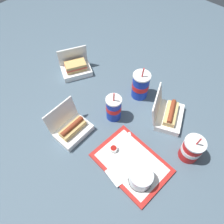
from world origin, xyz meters
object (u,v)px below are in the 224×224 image
object	(u,v)px
plastic_fork	(131,141)
clamshell_hotdog_right	(72,129)
soda_cup_right	(114,108)
clamshell_sandwich_back	(76,68)
clamshell_hotdog_left	(168,115)
ketchup_cup	(114,149)
food_tray	(131,163)
soda_cup_left	(140,85)
soda_cup_back	(192,149)
cake_container	(141,178)

from	to	relation	value
plastic_fork	clamshell_hotdog_right	bearing A→B (deg)	-110.42
soda_cup_right	clamshell_sandwich_back	bearing A→B (deg)	167.02
clamshell_hotdog_left	soda_cup_right	distance (m)	0.32
soda_cup_right	ketchup_cup	bearing A→B (deg)	-48.18
clamshell_hotdog_right	soda_cup_right	distance (m)	0.26
clamshell_sandwich_back	food_tray	bearing A→B (deg)	-20.26
soda_cup_left	clamshell_sandwich_back	bearing A→B (deg)	-163.28
soda_cup_left	clamshell_hotdog_left	bearing A→B (deg)	-8.15
ketchup_cup	soda_cup_left	distance (m)	0.42
clamshell_hotdog_left	food_tray	bearing A→B (deg)	-86.83
ketchup_cup	soda_cup_back	distance (m)	0.39
clamshell_hotdog_right	soda_cup_right	size ratio (longest dim) A/B	0.88
food_tray	soda_cup_right	world-z (taller)	soda_cup_right
food_tray	soda_cup_back	xyz separation A→B (m)	(0.19, 0.23, 0.07)
cake_container	soda_cup_back	size ratio (longest dim) A/B	0.55
clamshell_hotdog_left	clamshell_sandwich_back	bearing A→B (deg)	-171.68
food_tray	clamshell_hotdog_right	distance (m)	0.37
clamshell_sandwich_back	cake_container	bearing A→B (deg)	-21.00
food_tray	clamshell_sandwich_back	size ratio (longest dim) A/B	1.66
food_tray	soda_cup_right	size ratio (longest dim) A/B	1.75
cake_container	clamshell_sandwich_back	size ratio (longest dim) A/B	0.49
cake_container	soda_cup_back	xyz separation A→B (m)	(0.10, 0.28, 0.02)
clamshell_sandwich_back	ketchup_cup	bearing A→B (deg)	-24.68
clamshell_sandwich_back	soda_cup_right	xyz separation A→B (m)	(0.43, -0.10, 0.04)
food_tray	cake_container	distance (m)	0.11
plastic_fork	soda_cup_right	xyz separation A→B (m)	(-0.19, 0.06, 0.07)
plastic_fork	soda_cup_right	bearing A→B (deg)	-160.73
soda_cup_left	soda_cup_right	world-z (taller)	soda_cup_left
clamshell_hotdog_right	soda_cup_left	size ratio (longest dim) A/B	0.82
ketchup_cup	clamshell_hotdog_left	bearing A→B (deg)	75.43
plastic_fork	clamshell_sandwich_back	distance (m)	0.63
clamshell_hotdog_right	food_tray	bearing A→B (deg)	12.43
clamshell_sandwich_back	soda_cup_back	size ratio (longest dim) A/B	1.14
soda_cup_right	soda_cup_back	bearing A→B (deg)	9.65
plastic_fork	soda_cup_back	distance (m)	0.31
soda_cup_back	soda_cup_left	distance (m)	0.47
ketchup_cup	plastic_fork	xyz separation A→B (m)	(0.04, 0.10, -0.01)
food_tray	cake_container	bearing A→B (deg)	-26.47
food_tray	plastic_fork	world-z (taller)	plastic_fork
clamshell_hotdog_left	soda_cup_left	size ratio (longest dim) A/B	1.10
plastic_fork	clamshell_sandwich_back	xyz separation A→B (m)	(-0.61, 0.16, 0.03)
cake_container	clamshell_hotdog_left	xyz separation A→B (m)	(-0.11, 0.40, -0.01)
plastic_fork	clamshell_sandwich_back	world-z (taller)	clamshell_sandwich_back
soda_cup_back	soda_cup_right	world-z (taller)	soda_cup_right
food_tray	clamshell_hotdog_left	size ratio (longest dim) A/B	1.50
soda_cup_right	food_tray	bearing A→B (deg)	-30.76
cake_container	soda_cup_left	world-z (taller)	soda_cup_left
clamshell_hotdog_left	soda_cup_back	world-z (taller)	soda_cup_back
plastic_fork	cake_container	bearing A→B (deg)	-1.54
ketchup_cup	clamshell_sandwich_back	size ratio (longest dim) A/B	0.17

